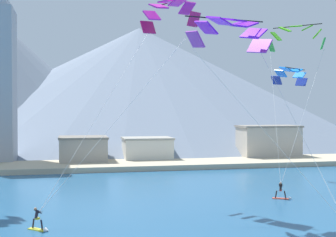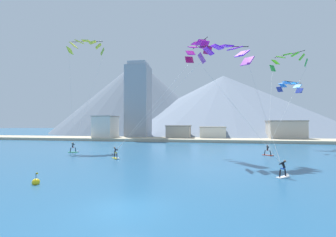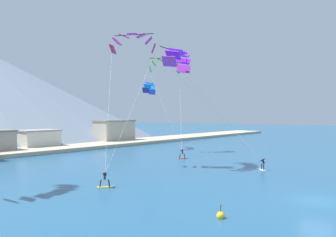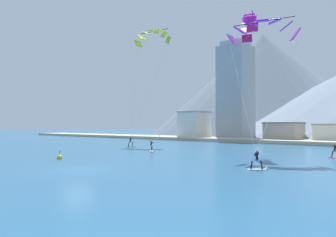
{
  "view_description": "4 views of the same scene",
  "coord_description": "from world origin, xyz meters",
  "views": [
    {
      "loc": [
        -5.58,
        -15.84,
        8.18
      ],
      "look_at": [
        1.83,
        18.87,
        7.43
      ],
      "focal_mm": 50.0,
      "sensor_mm": 36.0,
      "label": 1
    },
    {
      "loc": [
        4.38,
        -11.87,
        4.7
      ],
      "look_at": [
        -0.82,
        18.26,
        5.38
      ],
      "focal_mm": 24.0,
      "sensor_mm": 36.0,
      "label": 2
    },
    {
      "loc": [
        -27.41,
        -7.38,
        6.8
      ],
      "look_at": [
        2.17,
        17.02,
        6.37
      ],
      "focal_mm": 35.0,
      "sensor_mm": 36.0,
      "label": 3
    },
    {
      "loc": [
        22.48,
        -15.16,
        3.55
      ],
      "look_at": [
        -3.58,
        15.2,
        4.37
      ],
      "focal_mm": 35.0,
      "sensor_mm": 36.0,
      "label": 4
    }
  ],
  "objects": [
    {
      "name": "ground_plane",
      "position": [
        0.0,
        0.0,
        0.0
      ],
      "size": [
        400.0,
        400.0,
        0.0
      ],
      "primitive_type": "plane",
      "color": "#23567F"
    },
    {
      "name": "kitesurfer_near_lead",
      "position": [
        13.41,
        23.13,
        0.43
      ],
      "size": [
        1.72,
        1.17,
        1.63
      ],
      "color": "#E54C33",
      "rests_on": "ground"
    },
    {
      "name": "kitesurfer_near_trail",
      "position": [
        11.07,
        9.28,
        0.43
      ],
      "size": [
        1.57,
        1.45,
        1.63
      ],
      "color": "white",
      "rests_on": "ground"
    },
    {
      "name": "kitesurfer_mid_center",
      "position": [
        -7.49,
        16.42,
        0.44
      ],
      "size": [
        1.55,
        1.48,
        1.64
      ],
      "color": "yellow",
      "rests_on": "ground"
    },
    {
      "name": "kitesurfer_far_left",
      "position": [
        -16.87,
        21.54,
        0.52
      ],
      "size": [
        1.78,
        0.8,
        1.73
      ],
      "color": "#33B266",
      "rests_on": "ground"
    },
    {
      "name": "parafoil_kite_near_lead",
      "position": [
        18.95,
        31.55,
        16.22
      ],
      "size": [
        8.58,
        10.54,
        16.19
      ],
      "color": "green"
    },
    {
      "name": "parafoil_kite_near_trail",
      "position": [
        6.94,
        19.13,
        14.31
      ],
      "size": [
        7.68,
        12.28,
        14.19
      ],
      "color": "purple"
    },
    {
      "name": "parafoil_kite_mid_center",
      "position": [
        2.87,
        23.61,
        16.45
      ],
      "size": [
        12.77,
        9.83,
        16.33
      ],
      "color": "#C61A60"
    },
    {
      "name": "parafoil_kite_far_left",
      "position": [
        -19.22,
        28.98,
        20.14
      ],
      "size": [
        7.17,
        9.27,
        20.0
      ],
      "color": "#89BD25"
    },
    {
      "name": "parafoil_kite_distant_high_outer",
      "position": [
        21.3,
        37.54,
        12.48
      ],
      "size": [
        5.86,
        4.5,
        2.32
      ],
      "color": "navy"
    },
    {
      "name": "race_marker_buoy",
      "position": [
        -8.67,
        3.58,
        0.16
      ],
      "size": [
        0.56,
        0.56,
        1.02
      ],
      "color": "yellow",
      "rests_on": "ground"
    },
    {
      "name": "shoreline_strip",
      "position": [
        0.0,
        48.97,
        0.35
      ],
      "size": [
        180.0,
        10.0,
        0.7
      ],
      "primitive_type": "cube",
      "color": "#BCAD8E",
      "rests_on": "ground"
    },
    {
      "name": "shore_building_harbour_front",
      "position": [
        25.41,
        53.07,
        2.77
      ],
      "size": [
        9.53,
        5.28,
        5.52
      ],
      "color": "#B7AD9E",
      "rests_on": "ground"
    },
    {
      "name": "shore_building_promenade_mid",
      "position": [
        -24.93,
        49.98,
        3.48
      ],
      "size": [
        5.92,
        6.82,
        6.94
      ],
      "color": "silver",
      "rests_on": "ground"
    },
    {
      "name": "shore_building_quay_east",
      "position": [
        6.02,
        53.54,
        1.94
      ],
      "size": [
        7.4,
        5.57,
        3.85
      ],
      "color": "silver",
      "rests_on": "ground"
    },
    {
      "name": "shore_building_quay_west",
      "position": [
        -3.54,
        52.25,
        2.1
      ],
      "size": [
        6.89,
        6.47,
        4.17
      ],
      "color": "#A89E8E",
      "rests_on": "ground"
    },
    {
      "name": "highrise_tower",
      "position": [
        -16.73,
        55.76,
        11.71
      ],
      "size": [
        7.0,
        7.0,
        23.84
      ],
      "color": "#999EA8",
      "rests_on": "ground"
    },
    {
      "name": "mountain_peak_west_ridge",
      "position": [
        13.15,
        108.8,
        14.9
      ],
      "size": [
        116.63,
        116.63,
        29.8
      ],
      "color": "slate",
      "rests_on": "ground"
    },
    {
      "name": "mountain_peak_central_summit",
      "position": [
        -33.1,
        107.23,
        19.86
      ],
      "size": [
        87.76,
        87.76,
        39.72
      ],
      "color": "slate",
      "rests_on": "ground"
    }
  ]
}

